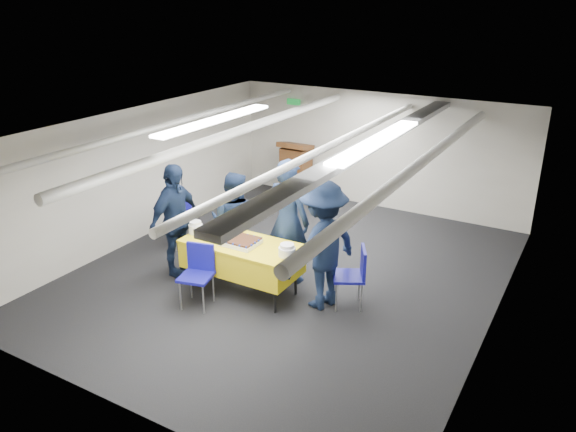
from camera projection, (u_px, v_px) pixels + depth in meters
The scene contains 14 objects.
ground at pixel (290, 274), 8.71m from camera, with size 7.00×7.00×0.00m, color black.
room_shell at pixel (309, 155), 8.32m from camera, with size 6.00×7.00×2.30m.
serving_table at pixel (242, 256), 8.01m from camera, with size 1.69×0.81×0.77m.
sheet_cake at pixel (241, 241), 7.86m from camera, with size 0.52×0.40×0.09m.
plate_stack_left at pixel (196, 228), 8.22m from camera, with size 0.21×0.21×0.18m.
plate_stack_right at pixel (287, 250), 7.50m from camera, with size 0.23×0.23×0.17m.
podium at pixel (296, 171), 11.67m from camera, with size 0.62×0.53×1.25m.
chair_near at pixel (198, 269), 7.70m from camera, with size 0.51×0.51×0.87m.
chair_right at pixel (355, 271), 7.63m from camera, with size 0.57×0.57×0.87m.
chair_left at pixel (181, 215), 9.56m from camera, with size 0.59×0.59×0.87m.
sailor_a at pixel (288, 221), 8.22m from camera, with size 0.69×0.45×1.89m, color black.
sailor_b at pixel (234, 222), 8.57m from camera, with size 0.77×0.60×1.59m, color black.
sailor_c at pixel (175, 221), 8.41m from camera, with size 1.03×0.43×1.76m, color black.
sailor_d at pixel (322, 245), 7.53m from camera, with size 1.16×0.67×1.80m, color black.
Camera 1 is at (3.86, -6.73, 4.05)m, focal length 35.00 mm.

